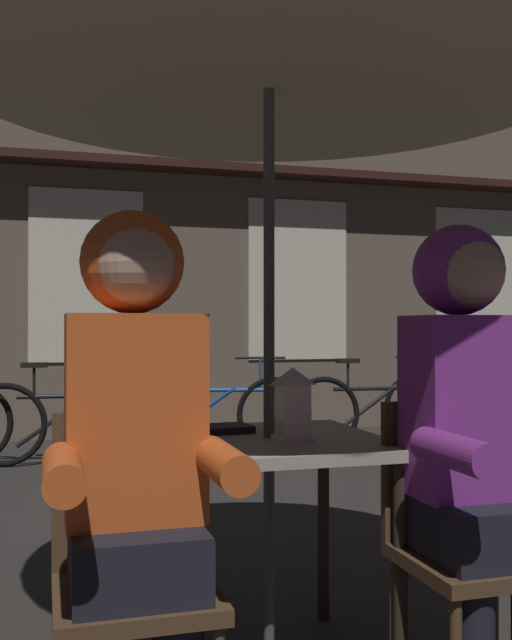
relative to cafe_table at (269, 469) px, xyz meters
name	(u,v)px	position (x,y,z in m)	size (l,w,h in m)	color
cafe_table	(269,469)	(0.00, 0.00, 0.00)	(0.72, 0.72, 0.74)	#B2AD9E
patio_umbrella	(269,31)	(0.00, 0.00, 1.42)	(2.10, 2.10, 2.31)	#4C4C51
lantern	(293,403)	(0.04, -0.11, 0.22)	(0.11, 0.11, 0.23)	white
chair_left	(133,564)	(-0.48, -0.37, -0.15)	(0.40, 0.40, 0.87)	#513823
chair_right	(463,534)	(0.48, -0.37, -0.15)	(0.40, 0.40, 0.87)	#513823
person_left_hooded	(136,427)	(-0.48, -0.43, 0.21)	(0.45, 0.56, 1.40)	black
person_right_hooded	(473,414)	(0.48, -0.43, 0.21)	(0.45, 0.56, 1.40)	black
shopfront_building	(191,140)	(0.80, 5.40, 2.45)	(10.00, 0.93, 6.20)	#6B5B4C
bicycle_third	(71,421)	(-0.50, 3.74, -0.29)	(1.68, 0.18, 0.84)	black
bicycle_fourth	(216,413)	(0.74, 3.96, -0.29)	(1.65, 0.43, 0.84)	black
bicycle_fifth	(378,411)	(2.17, 3.71, -0.29)	(1.68, 0.18, 0.84)	black
bicycle_furthest	(469,404)	(3.24, 3.94, -0.29)	(1.66, 0.37, 0.84)	black
book	(221,429)	(-0.13, 0.15, 0.11)	(0.20, 0.14, 0.02)	black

